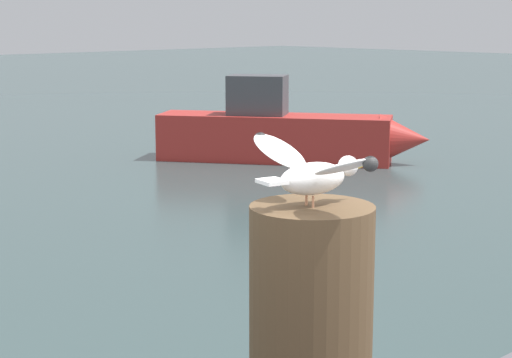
% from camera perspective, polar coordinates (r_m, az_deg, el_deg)
% --- Properties ---
extents(seagull, '(0.39, 0.61, 0.20)m').
position_cam_1_polar(seagull, '(2.67, 3.77, 0.59)').
color(seagull, tan).
rests_on(seagull, mooring_post).
extents(boat_red, '(3.93, 5.02, 1.72)m').
position_cam_1_polar(boat_red, '(17.65, 2.29, 2.97)').
color(boat_red, '#B72D28').
rests_on(boat_red, ground_plane).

